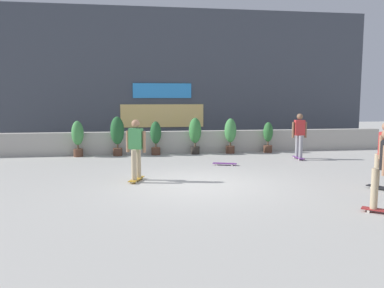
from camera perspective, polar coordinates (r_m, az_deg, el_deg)
name	(u,v)px	position (r m, az deg, el deg)	size (l,w,h in m)	color
ground_plane	(201,184)	(10.49, 1.24, -5.85)	(48.00, 48.00, 0.00)	#B2AFA8
planter_wall	(176,142)	(16.28, -2.38, 0.28)	(18.00, 0.40, 0.90)	#B2ADA3
building_backdrop	(167,78)	(20.18, -3.68, 9.49)	(20.00, 2.08, 6.50)	#424751
potted_plant_0	(78,136)	(15.84, -16.19, 1.08)	(0.46, 0.46, 1.39)	brown
potted_plant_1	(117,133)	(15.70, -10.74, 1.59)	(0.53, 0.53, 1.54)	brown
potted_plant_2	(156,136)	(15.73, -5.26, 1.15)	(0.44, 0.44, 1.34)	brown
potted_plant_3	(195,133)	(15.90, 0.45, 1.58)	(0.50, 0.50, 1.47)	#2D2823
potted_plant_4	(230,133)	(16.19, 5.57, 1.55)	(0.48, 0.48, 1.43)	brown
potted_plant_5	(268,136)	(16.67, 10.93, 1.15)	(0.40, 0.40, 1.26)	brown
skater_by_wall_left	(136,147)	(10.81, -8.10, -0.47)	(0.53, 0.82, 1.70)	#BF8C26
skater_far_left	(299,134)	(15.06, 15.24, 1.40)	(0.56, 0.81, 1.70)	#72338C
skateboard_near_camera	(225,163)	(13.40, 4.74, -2.82)	(0.82, 0.46, 0.08)	#72338C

